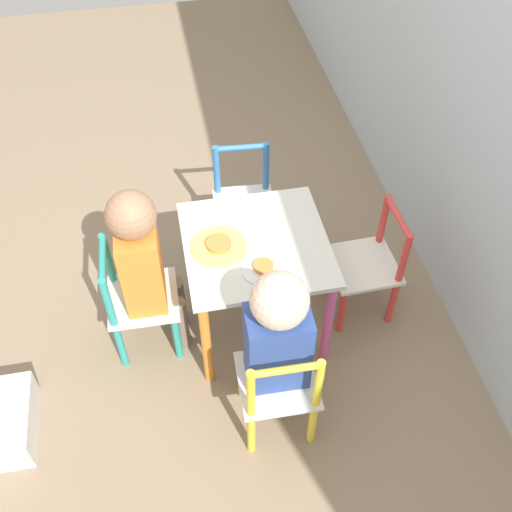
{
  "coord_description": "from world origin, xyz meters",
  "views": [
    {
      "loc": [
        1.44,
        -0.28,
        2.01
      ],
      "look_at": [
        0.0,
        0.0,
        0.41
      ],
      "focal_mm": 42.0,
      "sensor_mm": 36.0,
      "label": 1
    }
  ],
  "objects_px": {
    "chair_teal": "(137,301)",
    "storage_bin": "(1,423)",
    "plate_right": "(263,268)",
    "chair_blue": "(244,205)",
    "chair_yellow": "(278,388)",
    "child_front": "(145,261)",
    "kids_table": "(256,258)",
    "chair_red": "(368,266)",
    "child_right": "(277,337)",
    "plate_front": "(219,246)"
  },
  "relations": [
    {
      "from": "chair_teal",
      "to": "storage_bin",
      "type": "distance_m",
      "value": 0.63
    },
    {
      "from": "plate_right",
      "to": "chair_blue",
      "type": "bearing_deg",
      "value": 176.69
    },
    {
      "from": "chair_yellow",
      "to": "child_front",
      "type": "height_order",
      "value": "child_front"
    },
    {
      "from": "kids_table",
      "to": "chair_yellow",
      "type": "xyz_separation_m",
      "value": [
        0.45,
        -0.01,
        -0.15
      ]
    },
    {
      "from": "chair_red",
      "to": "plate_right",
      "type": "height_order",
      "value": "plate_right"
    },
    {
      "from": "child_right",
      "to": "plate_front",
      "type": "relative_size",
      "value": 3.77
    },
    {
      "from": "child_front",
      "to": "kids_table",
      "type": "bearing_deg",
      "value": -90.0
    },
    {
      "from": "kids_table",
      "to": "chair_yellow",
      "type": "relative_size",
      "value": 1.02
    },
    {
      "from": "chair_blue",
      "to": "child_front",
      "type": "height_order",
      "value": "child_front"
    },
    {
      "from": "kids_table",
      "to": "child_right",
      "type": "relative_size",
      "value": 0.68
    },
    {
      "from": "plate_right",
      "to": "child_right",
      "type": "bearing_deg",
      "value": -2.21
    },
    {
      "from": "child_front",
      "to": "chair_yellow",
      "type": "bearing_deg",
      "value": -139.16
    },
    {
      "from": "plate_front",
      "to": "plate_right",
      "type": "distance_m",
      "value": 0.19
    },
    {
      "from": "chair_red",
      "to": "storage_bin",
      "type": "height_order",
      "value": "chair_red"
    },
    {
      "from": "kids_table",
      "to": "chair_red",
      "type": "bearing_deg",
      "value": 91.55
    },
    {
      "from": "child_front",
      "to": "plate_right",
      "type": "bearing_deg",
      "value": -108.44
    },
    {
      "from": "chair_yellow",
      "to": "plate_right",
      "type": "bearing_deg",
      "value": -90.6
    },
    {
      "from": "chair_yellow",
      "to": "plate_front",
      "type": "bearing_deg",
      "value": -73.61
    },
    {
      "from": "kids_table",
      "to": "chair_blue",
      "type": "height_order",
      "value": "chair_blue"
    },
    {
      "from": "kids_table",
      "to": "child_front",
      "type": "xyz_separation_m",
      "value": [
        -0.01,
        -0.39,
        0.06
      ]
    },
    {
      "from": "chair_blue",
      "to": "storage_bin",
      "type": "bearing_deg",
      "value": -138.7
    },
    {
      "from": "chair_blue",
      "to": "child_front",
      "type": "relative_size",
      "value": 0.66
    },
    {
      "from": "chair_teal",
      "to": "chair_red",
      "type": "bearing_deg",
      "value": -88.65
    },
    {
      "from": "kids_table",
      "to": "chair_teal",
      "type": "relative_size",
      "value": 1.02
    },
    {
      "from": "chair_teal",
      "to": "storage_bin",
      "type": "bearing_deg",
      "value": 122.46
    },
    {
      "from": "chair_red",
      "to": "plate_right",
      "type": "distance_m",
      "value": 0.54
    },
    {
      "from": "chair_red",
      "to": "child_front",
      "type": "height_order",
      "value": "child_front"
    },
    {
      "from": "chair_yellow",
      "to": "storage_bin",
      "type": "height_order",
      "value": "chair_yellow"
    },
    {
      "from": "chair_blue",
      "to": "storage_bin",
      "type": "relative_size",
      "value": 1.65
    },
    {
      "from": "storage_bin",
      "to": "chair_blue",
      "type": "bearing_deg",
      "value": 127.02
    },
    {
      "from": "plate_front",
      "to": "child_right",
      "type": "bearing_deg",
      "value": 17.23
    },
    {
      "from": "chair_teal",
      "to": "child_front",
      "type": "relative_size",
      "value": 0.66
    },
    {
      "from": "chair_yellow",
      "to": "child_right",
      "type": "relative_size",
      "value": 0.67
    },
    {
      "from": "child_right",
      "to": "plate_front",
      "type": "height_order",
      "value": "child_right"
    },
    {
      "from": "kids_table",
      "to": "child_front",
      "type": "distance_m",
      "value": 0.4
    },
    {
      "from": "plate_front",
      "to": "plate_right",
      "type": "bearing_deg",
      "value": 45.0
    },
    {
      "from": "chair_yellow",
      "to": "chair_blue",
      "type": "bearing_deg",
      "value": -91.4
    },
    {
      "from": "chair_red",
      "to": "child_front",
      "type": "relative_size",
      "value": 0.66
    },
    {
      "from": "chair_yellow",
      "to": "plate_right",
      "type": "xyz_separation_m",
      "value": [
        -0.32,
        0.01,
        0.24
      ]
    },
    {
      "from": "kids_table",
      "to": "chair_red",
      "type": "height_order",
      "value": "chair_red"
    },
    {
      "from": "chair_teal",
      "to": "chair_blue",
      "type": "height_order",
      "value": "same"
    },
    {
      "from": "child_right",
      "to": "plate_front",
      "type": "distance_m",
      "value": 0.41
    },
    {
      "from": "chair_teal",
      "to": "plate_right",
      "type": "distance_m",
      "value": 0.53
    },
    {
      "from": "chair_teal",
      "to": "plate_front",
      "type": "distance_m",
      "value": 0.4
    },
    {
      "from": "chair_red",
      "to": "plate_right",
      "type": "xyz_separation_m",
      "value": [
        0.14,
        -0.45,
        0.24
      ]
    },
    {
      "from": "kids_table",
      "to": "plate_right",
      "type": "height_order",
      "value": "plate_right"
    },
    {
      "from": "child_front",
      "to": "child_right",
      "type": "height_order",
      "value": "child_front"
    },
    {
      "from": "kids_table",
      "to": "child_right",
      "type": "height_order",
      "value": "child_right"
    },
    {
      "from": "kids_table",
      "to": "storage_bin",
      "type": "xyz_separation_m",
      "value": [
        0.31,
        -0.97,
        -0.33
      ]
    },
    {
      "from": "chair_teal",
      "to": "chair_blue",
      "type": "xyz_separation_m",
      "value": [
        -0.44,
        0.49,
        0.0
      ]
    }
  ]
}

